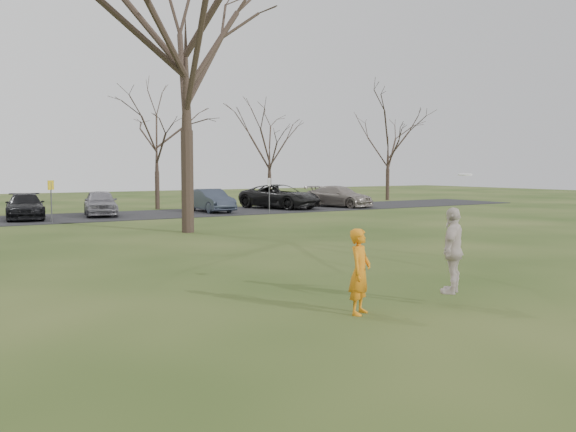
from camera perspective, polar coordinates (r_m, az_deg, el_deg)
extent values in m
plane|color=#1E380F|center=(12.11, 10.21, -8.36)|extent=(120.00, 120.00, 0.00)
cube|color=black|center=(34.75, -18.72, -0.13)|extent=(62.00, 6.50, 0.04)
imported|color=orange|center=(11.36, 6.67, -5.13)|extent=(0.69, 0.63, 1.58)
imported|color=black|center=(34.40, -23.15, 0.83)|extent=(2.46, 4.72, 1.31)
imported|color=gray|center=(35.34, -16.97, 1.18)|extent=(2.50, 4.43, 1.42)
imported|color=#2D3544|center=(37.07, -7.15, 1.44)|extent=(1.45, 4.15, 1.37)
imported|color=black|center=(39.95, -0.72, 1.82)|extent=(4.23, 6.09, 1.55)
imported|color=gray|center=(41.61, 4.79, 1.82)|extent=(3.34, 5.22, 1.41)
imported|color=beige|center=(12.37, 15.02, -3.09)|extent=(1.05, 0.85, 1.67)
cylinder|color=white|center=(12.41, 16.06, 3.71)|extent=(0.27, 0.27, 0.06)
cylinder|color=#47474C|center=(31.34, -21.05, 1.13)|extent=(0.06, 0.06, 2.00)
cube|color=yellow|center=(31.30, -21.10, 2.68)|extent=(0.35, 0.35, 0.45)
cylinder|color=#47474C|center=(35.63, -1.75, 1.80)|extent=(0.06, 0.06, 2.00)
cube|color=silver|center=(35.60, -1.75, 3.16)|extent=(0.35, 0.35, 0.45)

